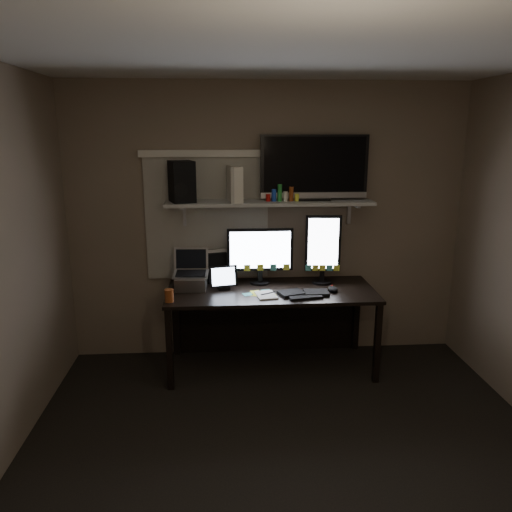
{
  "coord_description": "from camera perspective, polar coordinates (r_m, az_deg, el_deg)",
  "views": [
    {
      "loc": [
        -0.42,
        -2.68,
        2.08
      ],
      "look_at": [
        -0.14,
        1.25,
        1.08
      ],
      "focal_mm": 35.0,
      "sensor_mm": 36.0,
      "label": 1
    }
  ],
  "objects": [
    {
      "name": "file_sorter",
      "position": [
        4.54,
        -4.91,
        -1.16
      ],
      "size": [
        0.25,
        0.16,
        0.3
      ],
      "primitive_type": "cube",
      "rotation": [
        0.0,
        0.0,
        0.24
      ],
      "color": "black",
      "rests_on": "desk"
    },
    {
      "name": "tablet",
      "position": [
        4.33,
        -3.74,
        -2.48
      ],
      "size": [
        0.26,
        0.15,
        0.21
      ],
      "primitive_type": "cube",
      "rotation": [
        0.0,
        0.0,
        0.21
      ],
      "color": "black",
      "rests_on": "desk"
    },
    {
      "name": "laptop",
      "position": [
        4.35,
        -7.47,
        -1.66
      ],
      "size": [
        0.31,
        0.26,
        0.34
      ],
      "primitive_type": "cube",
      "rotation": [
        0.0,
        0.0,
        -0.05
      ],
      "color": "#ABACB0",
      "rests_on": "desk"
    },
    {
      "name": "game_console",
      "position": [
        4.3,
        -2.42,
        8.23
      ],
      "size": [
        0.13,
        0.26,
        0.3
      ],
      "primitive_type": "cube",
      "rotation": [
        0.0,
        0.0,
        0.22
      ],
      "color": "silver",
      "rests_on": "wall_shelf"
    },
    {
      "name": "tv",
      "position": [
        4.42,
        6.65,
        9.99
      ],
      "size": [
        0.94,
        0.18,
        0.56
      ],
      "primitive_type": "cube",
      "rotation": [
        0.0,
        0.0,
        -0.01
      ],
      "color": "black",
      "rests_on": "wall_shelf"
    },
    {
      "name": "ceiling",
      "position": [
        2.75,
        5.27,
        22.99
      ],
      "size": [
        3.6,
        3.6,
        0.0
      ],
      "primitive_type": "plane",
      "rotation": [
        3.14,
        0.0,
        0.0
      ],
      "color": "silver",
      "rests_on": "back_wall"
    },
    {
      "name": "speaker",
      "position": [
        4.31,
        -8.48,
        8.4
      ],
      "size": [
        0.25,
        0.28,
        0.35
      ],
      "primitive_type": "cube",
      "rotation": [
        0.0,
        0.0,
        0.31
      ],
      "color": "black",
      "rests_on": "wall_shelf"
    },
    {
      "name": "bottles",
      "position": [
        4.34,
        3.07,
        7.26
      ],
      "size": [
        0.24,
        0.11,
        0.15
      ],
      "primitive_type": null,
      "rotation": [
        0.0,
        0.0,
        0.24
      ],
      "color": "#A50F0C",
      "rests_on": "wall_shelf"
    },
    {
      "name": "monitor_landscape",
      "position": [
        4.46,
        0.47,
        0.06
      ],
      "size": [
        0.59,
        0.06,
        0.52
      ],
      "primitive_type": "cube",
      "rotation": [
        0.0,
        0.0,
        -0.0
      ],
      "color": "black",
      "rests_on": "desk"
    },
    {
      "name": "window_blinds",
      "position": [
        4.54,
        -5.61,
        4.26
      ],
      "size": [
        1.1,
        0.02,
        1.1
      ],
      "primitive_type": "cube",
      "color": "beige",
      "rests_on": "back_wall"
    },
    {
      "name": "back_wall",
      "position": [
        4.58,
        1.32,
        3.78
      ],
      "size": [
        3.6,
        0.0,
        3.6
      ],
      "primitive_type": "plane",
      "rotation": [
        1.57,
        0.0,
        0.0
      ],
      "color": "#6B5E4D",
      "rests_on": "floor"
    },
    {
      "name": "floor",
      "position": [
        3.42,
        4.25,
        -23.27
      ],
      "size": [
        3.6,
        3.6,
        0.0
      ],
      "primitive_type": "plane",
      "color": "black",
      "rests_on": "ground"
    },
    {
      "name": "keyboard",
      "position": [
        4.24,
        5.49,
        -4.23
      ],
      "size": [
        0.44,
        0.23,
        0.03
      ],
      "primitive_type": "cube",
      "rotation": [
        0.0,
        0.0,
        0.16
      ],
      "color": "black",
      "rests_on": "desk"
    },
    {
      "name": "monitor_portrait",
      "position": [
        4.49,
        7.65,
        0.79
      ],
      "size": [
        0.32,
        0.09,
        0.63
      ],
      "primitive_type": "cube",
      "rotation": [
        0.0,
        0.0,
        -0.08
      ],
      "color": "black",
      "rests_on": "desk"
    },
    {
      "name": "sticky_notes",
      "position": [
        4.21,
        0.37,
        -4.43
      ],
      "size": [
        0.39,
        0.34,
        0.0
      ],
      "primitive_type": null,
      "rotation": [
        0.0,
        0.0,
        -0.32
      ],
      "color": "#F7FF45",
      "rests_on": "desk"
    },
    {
      "name": "cup",
      "position": [
        4.09,
        -9.89,
        -4.48
      ],
      "size": [
        0.09,
        0.09,
        0.1
      ],
      "primitive_type": "cylinder",
      "rotation": [
        0.0,
        0.0,
        -0.23
      ],
      "color": "brown",
      "rests_on": "desk"
    },
    {
      "name": "notepad",
      "position": [
        4.19,
        1.15,
        -4.5
      ],
      "size": [
        0.19,
        0.24,
        0.01
      ],
      "primitive_type": "cube",
      "rotation": [
        0.0,
        0.0,
        0.16
      ],
      "color": "beige",
      "rests_on": "desk"
    },
    {
      "name": "desk",
      "position": [
        4.52,
        1.57,
        -5.54
      ],
      "size": [
        1.8,
        0.75,
        0.73
      ],
      "color": "black",
      "rests_on": "floor"
    },
    {
      "name": "wall_shelf",
      "position": [
        4.37,
        1.55,
        6.13
      ],
      "size": [
        1.8,
        0.35,
        0.03
      ],
      "primitive_type": "cube",
      "color": "#A7A6A2",
      "rests_on": "back_wall"
    },
    {
      "name": "mouse",
      "position": [
        4.34,
        8.75,
        -3.76
      ],
      "size": [
        0.1,
        0.13,
        0.04
      ],
      "primitive_type": "ellipsoid",
      "rotation": [
        0.0,
        0.0,
        0.2
      ],
      "color": "black",
      "rests_on": "desk"
    }
  ]
}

